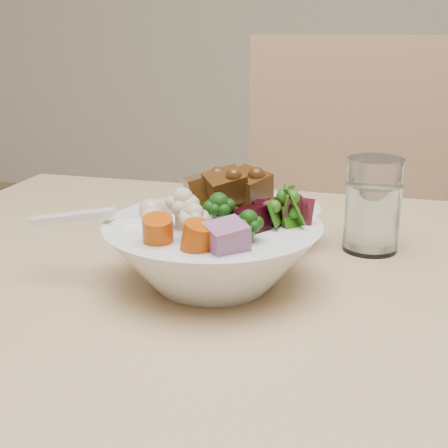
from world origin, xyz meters
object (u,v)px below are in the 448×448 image
object	(u,v)px
food_bowl	(215,249)
water_glass	(372,209)
chair_far	(344,240)
side_bowl	(263,225)
dining_table	(442,359)

from	to	relation	value
food_bowl	water_glass	distance (m)	0.23
chair_far	water_glass	xyz separation A→B (m)	(0.05, -0.48, 0.21)
food_bowl	water_glass	world-z (taller)	food_bowl
water_glass	side_bowl	bearing A→B (deg)	-177.48
chair_far	water_glass	distance (m)	0.53
side_bowl	chair_far	bearing A→B (deg)	79.10
dining_table	food_bowl	xyz separation A→B (m)	(-0.25, -0.01, 0.11)
side_bowl	food_bowl	bearing A→B (deg)	-101.85
dining_table	food_bowl	bearing A→B (deg)	-175.88
chair_far	side_bowl	bearing A→B (deg)	-104.70
dining_table	chair_far	world-z (taller)	chair_far
food_bowl	side_bowl	xyz separation A→B (m)	(0.03, 0.15, -0.02)
dining_table	side_bowl	bearing A→B (deg)	150.60
chair_far	water_glass	size ratio (longest dim) A/B	7.78
food_bowl	side_bowl	distance (m)	0.15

